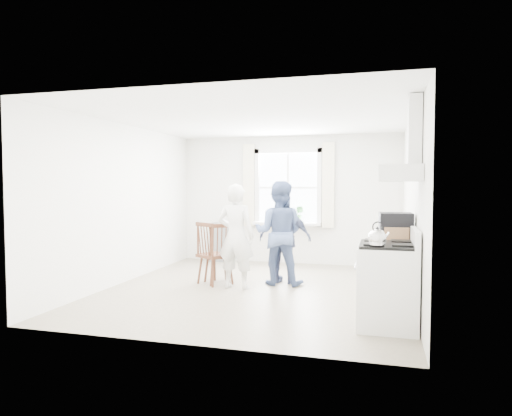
{
  "coord_description": "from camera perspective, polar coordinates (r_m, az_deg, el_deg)",
  "views": [
    {
      "loc": [
        1.81,
        -6.68,
        1.62
      ],
      "look_at": [
        -0.06,
        0.2,
        1.25
      ],
      "focal_mm": 32.0,
      "sensor_mm": 36.0,
      "label": 1
    }
  ],
  "objects": [
    {
      "name": "windsor_chair_a",
      "position": [
        7.38,
        -4.47,
        -4.88
      ],
      "size": [
        0.58,
        0.58,
        1.0
      ],
      "color": "#492617",
      "rests_on": "ground"
    },
    {
      "name": "gas_stove",
      "position": [
        5.45,
        16.13,
        -9.15
      ],
      "size": [
        0.68,
        0.76,
        1.12
      ],
      "color": "white",
      "rests_on": "ground"
    },
    {
      "name": "windsor_chair_b",
      "position": [
        7.36,
        -5.98,
        -4.81
      ],
      "size": [
        0.58,
        0.58,
        1.02
      ],
      "color": "#492617",
      "rests_on": "ground"
    },
    {
      "name": "potted_plant",
      "position": [
        9.19,
        5.39,
        -0.77
      ],
      "size": [
        0.22,
        0.22,
        0.34
      ],
      "primitive_type": "imported",
      "rotation": [
        0.0,
        0.0,
        -0.2
      ],
      "color": "#2E682F",
      "rests_on": "window_assembly"
    },
    {
      "name": "person_right",
      "position": [
        7.46,
        3.64,
        -3.79
      ],
      "size": [
        0.93,
        0.93,
        1.48
      ],
      "primitive_type": "imported",
      "rotation": [
        0.0,
        0.0,
        3.07
      ],
      "color": "navy",
      "rests_on": "ground"
    },
    {
      "name": "kettle",
      "position": [
        5.07,
        14.91,
        -3.64
      ],
      "size": [
        0.19,
        0.19,
        0.27
      ],
      "color": "silver",
      "rests_on": "gas_stove"
    },
    {
      "name": "low_cabinet",
      "position": [
        6.14,
        16.68,
        -8.1
      ],
      "size": [
        0.5,
        0.55,
        0.9
      ],
      "primitive_type": "cube",
      "color": "white",
      "rests_on": "ground"
    },
    {
      "name": "cardboard_box",
      "position": [
        5.93,
        17.26,
        -3.19
      ],
      "size": [
        0.32,
        0.25,
        0.19
      ],
      "primitive_type": "cube",
      "rotation": [
        0.0,
        0.0,
        -0.15
      ],
      "color": "olive",
      "rests_on": "low_cabinet"
    },
    {
      "name": "room_shell",
      "position": [
        6.92,
        0.03,
        0.36
      ],
      "size": [
        4.62,
        5.12,
        2.64
      ],
      "color": "gray",
      "rests_on": "ground"
    },
    {
      "name": "window_assembly",
      "position": [
        9.3,
        3.98,
        2.03
      ],
      "size": [
        1.88,
        0.24,
        1.7
      ],
      "color": "white",
      "rests_on": "room_shell"
    },
    {
      "name": "person_mid",
      "position": [
        7.36,
        2.89,
        -3.12
      ],
      "size": [
        0.82,
        0.82,
        1.67
      ],
      "primitive_type": "imported",
      "rotation": [
        0.0,
        0.0,
        3.15
      ],
      "color": "#4E6191",
      "rests_on": "ground"
    },
    {
      "name": "range_hood",
      "position": [
        5.34,
        18.09,
        5.87
      ],
      "size": [
        0.45,
        0.76,
        0.94
      ],
      "color": "white",
      "rests_on": "room_shell"
    },
    {
      "name": "stereo_stack",
      "position": [
        6.04,
        17.05,
        -2.27
      ],
      "size": [
        0.42,
        0.38,
        0.36
      ],
      "color": "black",
      "rests_on": "low_cabinet"
    },
    {
      "name": "shelf_unit",
      "position": [
        9.64,
        -4.39,
        -4.28
      ],
      "size": [
        0.4,
        0.3,
        0.8
      ],
      "primitive_type": "cube",
      "color": "slate",
      "rests_on": "ground"
    },
    {
      "name": "person_left",
      "position": [
        7.07,
        -2.52,
        -3.56
      ],
      "size": [
        0.64,
        0.64,
        1.63
      ],
      "primitive_type": "imported",
      "rotation": [
        0.0,
        0.0,
        3.06
      ],
      "color": "white",
      "rests_on": "ground"
    }
  ]
}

